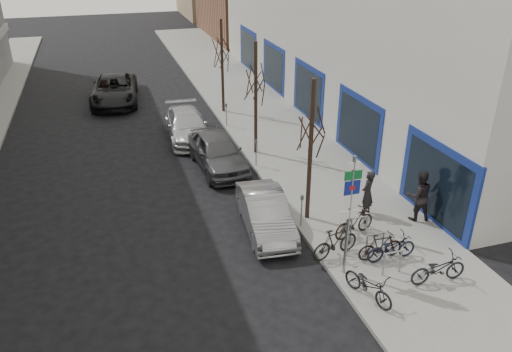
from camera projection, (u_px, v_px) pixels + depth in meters
ground at (272, 291)px, 15.27m from camera, size 120.00×120.00×0.00m
sidewalk_east at (292, 149)px, 25.01m from camera, size 5.00×70.00×0.15m
commercial_building at (446, 18)px, 31.32m from camera, size 20.00×32.00×10.00m
highway_sign_pole at (350, 209)px, 14.82m from camera, size 0.55×0.10×4.20m
bike_rack at (375, 241)px, 16.51m from camera, size 0.66×2.26×0.83m
tree_near at (312, 118)px, 17.15m from camera, size 1.80×1.80×5.50m
tree_mid at (256, 72)px, 22.72m from camera, size 1.80×1.80×5.50m
tree_far at (222, 44)px, 28.28m from camera, size 1.80×1.80×5.50m
meter_front at (302, 208)px, 18.01m from camera, size 0.10×0.08×1.27m
meter_mid at (256, 150)px, 22.72m from camera, size 0.10×0.08×1.27m
meter_back at (226, 113)px, 27.43m from camera, size 0.10×0.08×1.27m
bike_near_left at (369, 283)px, 14.50m from camera, size 1.11×1.87×1.10m
bike_near_right at (380, 246)px, 16.32m from camera, size 1.60×0.50×0.96m
bike_mid_curb at (392, 245)px, 16.25m from camera, size 1.76×0.55×1.07m
bike_mid_inner at (335, 242)px, 16.40m from camera, size 1.90×0.94×1.11m
bike_far_curb at (439, 266)px, 15.19m from camera, size 1.87×0.63×1.13m
bike_far_inner at (354, 222)px, 17.54m from camera, size 1.87×1.01×1.09m
parked_car_front at (265, 213)px, 18.09m from camera, size 1.86×4.38×1.40m
parked_car_mid at (217, 151)px, 22.82m from camera, size 2.23×4.94×1.65m
parked_car_back at (187, 125)px, 26.16m from camera, size 2.24×5.06×1.44m
lane_car at (114, 90)px, 31.60m from camera, size 3.33×6.25×1.67m
pedestrian_near at (367, 193)px, 18.72m from camera, size 0.79×0.73×1.80m
pedestrian_far at (419, 195)px, 18.36m from camera, size 0.82×0.64×2.00m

